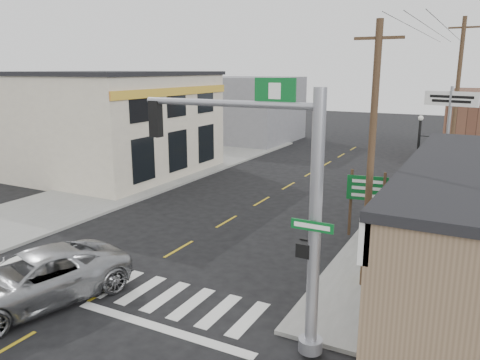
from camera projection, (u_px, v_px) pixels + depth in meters
The scene contains 19 objects.
ground at pixel (110, 289), 15.69m from camera, with size 140.00×140.00×0.00m, color black.
sidewalk_right at pixel (437, 219), 22.82m from camera, with size 6.00×38.00×0.13m, color gray.
sidewalk_left at pixel (145, 179), 30.94m from camera, with size 6.00×38.00×0.13m, color gray.
center_line at pixel (227, 221), 22.59m from camera, with size 0.12×56.00×0.01m, color gold.
crosswalk at pixel (118, 284), 16.04m from camera, with size 11.00×2.20×0.01m, color silver.
left_building at pixel (107, 124), 32.84m from camera, with size 12.00×12.00×6.80m, color beige.
bldg_distant_left at pixel (247, 109), 47.49m from camera, with size 9.00×10.00×6.40m, color gray.
suv at pixel (34, 279), 14.54m from camera, with size 2.70×5.85×1.63m, color #999A9D.
traffic_signal_pole at pixel (284, 194), 11.45m from camera, with size 5.41×0.40×6.86m.
guide_sign at pixel (367, 195), 19.65m from camera, with size 1.67×0.14×2.93m.
fire_hydrant at pixel (364, 273), 15.80m from camera, with size 0.19×0.19×0.61m.
ped_crossing_sign at pixel (411, 191), 20.35m from camera, with size 1.06×0.08×2.73m.
lamp_post at pixel (419, 157), 22.91m from camera, with size 0.63×0.50×4.88m.
dance_center_sign at pixel (450, 114), 25.13m from camera, with size 2.90×0.18×6.16m.
bare_tree at pixel (476, 177), 15.48m from camera, with size 2.28×2.28×4.55m.
shrub_front at pixel (398, 274), 15.33m from camera, with size 1.35×1.35×1.02m, color #213A1A.
shrub_back at pixel (402, 250), 17.66m from camera, with size 1.02×1.02×0.76m, color black.
utility_pole_near at pixel (371, 157), 14.70m from camera, with size 1.48×0.22×8.51m.
utility_pole_far at pixel (456, 98), 29.66m from camera, with size 1.78×0.27×10.21m.
Camera 1 is at (10.56, -10.75, 7.19)m, focal length 35.00 mm.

